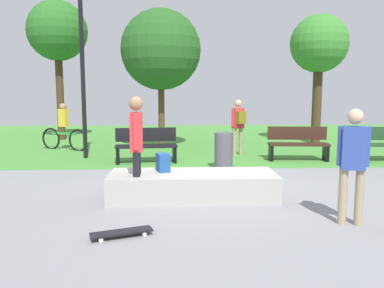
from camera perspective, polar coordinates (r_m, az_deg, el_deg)
ground_plane at (r=8.04m, az=2.25°, el=-5.89°), size 28.00×28.00×0.00m
grass_lawn at (r=15.75m, az=0.00°, el=0.81°), size 26.60×12.34×0.01m
concrete_ledge at (r=6.99m, az=0.12°, el=-6.02°), size 2.91×1.04×0.46m
backpack_on_ledge at (r=7.07m, az=-4.19°, el=-2.67°), size 0.27×0.33×0.32m
skater_performing_trick at (r=5.95m, az=22.13°, el=-1.89°), size 0.42×0.28×1.64m
skater_watching at (r=6.72m, az=-7.98°, el=0.53°), size 0.24×0.43×1.79m
skateboard_by_ledge at (r=5.34m, az=-10.08°, el=-12.37°), size 0.82×0.46×0.08m
park_bench_near_lamppost at (r=10.48m, az=-6.60°, el=-0.08°), size 1.64×0.63×0.91m
park_bench_far_right at (r=11.14m, az=14.98°, el=0.16°), size 1.63×0.59×0.91m
tree_broad_elm at (r=16.25m, az=-18.78°, el=14.96°), size 2.24×2.24×5.24m
tree_young_birch at (r=15.03m, az=17.79°, el=13.28°), size 2.02×2.02×4.54m
tree_leaning_ash at (r=13.09m, az=-4.51°, el=13.30°), size 2.58×2.58×4.48m
lamp_post at (r=11.48m, az=-15.51°, el=12.02°), size 0.28×0.28×4.68m
trash_bin at (r=9.56m, az=4.57°, el=-1.02°), size 0.44×0.44×0.89m
pedestrian_with_backpack at (r=11.72m, az=6.68°, el=3.14°), size 0.42×0.43×1.63m
cyclist_on_bicycle at (r=13.31m, az=-17.93°, el=1.90°), size 1.66×0.85×1.52m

